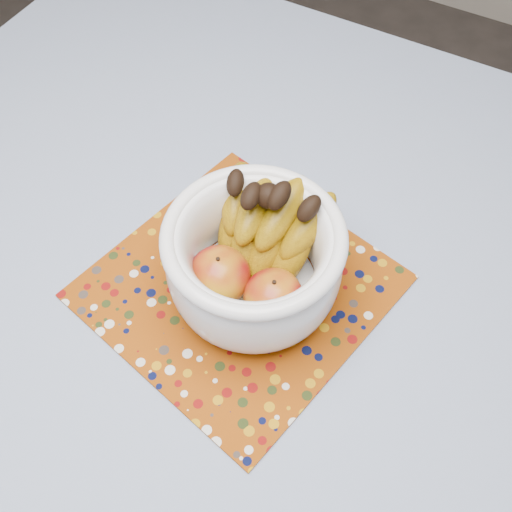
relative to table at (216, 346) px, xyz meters
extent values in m
plane|color=#2D2826|center=(0.00, 0.00, -0.67)|extent=(4.00, 4.00, 0.00)
cube|color=brown|center=(0.00, 0.00, 0.06)|extent=(1.20, 1.20, 0.04)
cylinder|color=brown|center=(-0.53, 0.53, -0.32)|extent=(0.06, 0.06, 0.71)
cube|color=slate|center=(0.00, 0.00, 0.08)|extent=(1.32, 1.32, 0.01)
cube|color=#803606|center=(0.01, 0.06, 0.09)|extent=(0.41, 0.41, 0.00)
cylinder|color=white|center=(0.03, 0.06, 0.10)|extent=(0.11, 0.11, 0.01)
cylinder|color=white|center=(0.03, 0.06, 0.11)|extent=(0.16, 0.16, 0.01)
torus|color=white|center=(0.03, 0.06, 0.21)|extent=(0.22, 0.22, 0.02)
ellipsoid|color=maroon|center=(0.00, 0.03, 0.15)|extent=(0.08, 0.08, 0.07)
ellipsoid|color=maroon|center=(0.07, 0.03, 0.15)|extent=(0.07, 0.07, 0.07)
sphere|color=black|center=(0.02, 0.11, 0.23)|extent=(0.03, 0.03, 0.03)
camera|label=1|loc=(0.23, -0.29, 0.77)|focal=42.00mm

